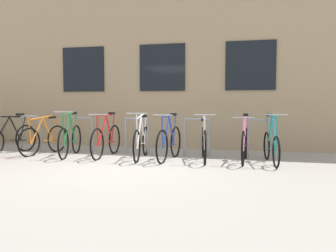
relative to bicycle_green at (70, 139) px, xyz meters
name	(u,v)px	position (x,y,z in m)	size (l,w,h in m)	color
ground_plane	(122,168)	(1.77, -1.22, -0.40)	(42.00, 42.00, 0.00)	#9E998E
storefront_building	(187,68)	(1.77, 5.87, 2.20)	(28.00, 7.84, 5.20)	tan
bike_rack	(137,132)	(1.45, 0.68, 0.15)	(6.63, 0.05, 0.91)	gray
bicycle_green	(70,139)	(0.00, 0.00, 0.00)	(0.51, 1.73, 1.10)	black
bicycle_orange	(44,139)	(-0.81, 0.15, -0.02)	(0.47, 1.65, 1.00)	black
bicycle_white	(141,141)	(1.78, 0.03, -0.01)	(0.44, 1.82, 1.08)	black
bicycle_red	(106,140)	(0.87, 0.13, 0.00)	(0.44, 1.83, 1.07)	black
bicycle_pink	(245,143)	(4.09, 0.15, 0.00)	(0.44, 1.75, 1.06)	black
bicycle_black	(10,138)	(-1.68, 0.01, -0.01)	(0.46, 1.76, 1.02)	black
bicycle_blue	(169,142)	(2.44, -0.01, 0.00)	(0.44, 1.72, 1.06)	black
bicycle_silver	(204,143)	(3.21, 0.11, -0.01)	(0.47, 1.75, 1.06)	black
bicycle_teal	(271,145)	(4.64, 0.10, -0.03)	(0.44, 1.67, 1.07)	black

